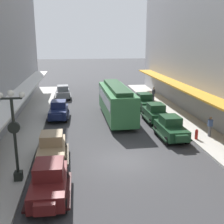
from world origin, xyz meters
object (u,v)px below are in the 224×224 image
Objects in this scene: pedestrian_1 at (154,94)px; parked_car_1 at (49,181)px; parked_car_5 at (145,101)px; parked_car_2 at (171,127)px; parked_car_0 at (59,110)px; streetcar at (116,100)px; parked_car_4 at (52,147)px; lamp_post_with_clock at (14,132)px; pedestrian_0 at (210,126)px; fire_hydrant at (196,134)px; parked_car_6 at (63,92)px; parked_car_3 at (155,112)px.

parked_car_1 is at bearing -118.43° from pedestrian_1.
parked_car_5 is at bearing 61.64° from parked_car_1.
parked_car_0 is at bearing 142.83° from parked_car_2.
streetcar is 9.61m from pedestrian_1.
lamp_post_with_clock is (-1.68, -2.72, 2.04)m from parked_car_4.
pedestrian_1 is at bearing 79.67° from parked_car_2.
parked_car_1 is at bearing -140.11° from parked_car_2.
parked_car_1 and parked_car_2 have the same top height.
parked_car_0 reaches higher than pedestrian_0.
parked_car_0 is 5.24× the size of fire_hydrant.
parked_car_2 reaches higher than fire_hydrant.
parked_car_6 is (-9.55, 7.30, 0.00)m from parked_car_5.
parked_car_2 is (9.30, -7.05, 0.00)m from parked_car_0.
streetcar is (5.72, 9.30, 0.96)m from parked_car_4.
parked_car_4 is at bearing -167.68° from pedestrian_0.
parked_car_2 is (9.03, 7.54, 0.00)m from parked_car_1.
streetcar is 9.00m from fire_hydrant.
streetcar is (5.79, -0.74, 0.96)m from parked_car_0.
fire_hydrant is 0.49× the size of pedestrian_1.
parked_car_4 is 2.56× the size of pedestrian_1.
streetcar reaches higher than fire_hydrant.
parked_car_0 is at bearing 172.76° from streetcar.
parked_car_0 is 9.65m from parked_car_3.
pedestrian_1 is (11.74, -3.30, 0.07)m from parked_car_6.
pedestrian_0 is at bearing 30.72° from parked_car_1.
streetcar is (-3.51, 6.31, 0.96)m from parked_car_2.
pedestrian_0 is (14.11, 5.43, -2.00)m from lamp_post_with_clock.
parked_car_5 is 5.25× the size of fire_hydrant.
parked_car_2 and parked_car_4 have the same top height.
parked_car_2 is 13.99m from pedestrian_1.
parked_car_3 is 4.89m from parked_car_5.
parked_car_6 is 12.19m from pedestrian_1.
parked_car_3 reaches higher than pedestrian_0.
parked_car_1 is 2.56× the size of pedestrian_1.
pedestrian_1 is (11.80, 6.71, 0.07)m from parked_car_0.
pedestrian_0 is (12.43, -17.34, 0.05)m from parked_car_6.
pedestrian_0 is (1.36, 0.52, 0.43)m from fire_hydrant.
parked_car_4 is 11.29m from fire_hydrant.
parked_car_3 reaches higher than pedestrian_1.
parked_car_2 is 9.77m from parked_car_5.
parked_car_1 is 11.76m from parked_car_2.
parked_car_1 is 14.23m from pedestrian_0.
streetcar is at bearing -61.97° from parked_car_6.
lamp_post_with_clock is at bearing -121.60° from streetcar.
parked_car_1 is 2.61× the size of pedestrian_0.
parked_car_2 is 9.69m from parked_car_4.
lamp_post_with_clock reaches higher than pedestrian_0.
pedestrian_1 is (2.51, 13.76, 0.07)m from parked_car_2.
parked_car_4 reaches higher than pedestrian_0.
parked_car_4 is (0.07, -10.04, 0.00)m from parked_car_0.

